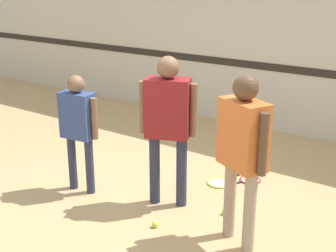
{
  "coord_description": "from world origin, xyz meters",
  "views": [
    {
      "loc": [
        2.93,
        -3.58,
        2.46
      ],
      "look_at": [
        0.24,
        0.24,
        0.91
      ],
      "focal_mm": 50.0,
      "sensor_mm": 36.0,
      "label": 1
    }
  ],
  "objects": [
    {
      "name": "wall_back",
      "position": [
        0.0,
        3.31,
        1.6
      ],
      "size": [
        16.0,
        0.07,
        3.2
      ],
      "color": "silver",
      "rests_on": "ground_plane"
    },
    {
      "name": "racket_second_spare",
      "position": [
        0.47,
        1.03,
        0.01
      ],
      "size": [
        0.35,
        0.55,
        0.03
      ],
      "rotation": [
        0.0,
        0.0,
        1.34
      ],
      "color": "#C6D838",
      "rests_on": "ground_plane"
    },
    {
      "name": "racket_spare_on_floor",
      "position": [
        0.72,
        1.29,
        0.01
      ],
      "size": [
        0.36,
        0.5,
        0.03
      ],
      "rotation": [
        0.0,
        0.0,
        4.22
      ],
      "color": "red",
      "rests_on": "ground_plane"
    },
    {
      "name": "tennis_ball_stray_left",
      "position": [
        -0.53,
        1.1,
        0.03
      ],
      "size": [
        0.07,
        0.07,
        0.07
      ],
      "primitive_type": "sphere",
      "color": "#CCE038",
      "rests_on": "ground_plane"
    },
    {
      "name": "tennis_ball_near_instructor",
      "position": [
        0.44,
        -0.26,
        0.03
      ],
      "size": [
        0.07,
        0.07,
        0.07
      ],
      "primitive_type": "sphere",
      "color": "#CCE038",
      "rests_on": "ground_plane"
    },
    {
      "name": "person_student_left",
      "position": [
        -0.77,
        -0.07,
        0.85
      ],
      "size": [
        0.52,
        0.26,
        1.38
      ],
      "rotation": [
        0.0,
        0.0,
        0.12
      ],
      "color": "#2D334C",
      "rests_on": "ground_plane"
    },
    {
      "name": "tennis_ball_stray_right",
      "position": [
        0.89,
        0.38,
        0.03
      ],
      "size": [
        0.07,
        0.07,
        0.07
      ],
      "primitive_type": "sphere",
      "color": "#CCE038",
      "rests_on": "ground_plane"
    },
    {
      "name": "person_instructor",
      "position": [
        0.24,
        0.24,
        1.02
      ],
      "size": [
        0.59,
        0.41,
        1.65
      ],
      "rotation": [
        0.0,
        0.0,
        0.39
      ],
      "color": "#2D334C",
      "rests_on": "ground_plane"
    },
    {
      "name": "tennis_ball_by_spare_racket",
      "position": [
        0.47,
        1.2,
        0.03
      ],
      "size": [
        0.07,
        0.07,
        0.07
      ],
      "primitive_type": "sphere",
      "color": "#CCE038",
      "rests_on": "ground_plane"
    },
    {
      "name": "person_student_right",
      "position": [
        1.24,
        -0.02,
        1.01
      ],
      "size": [
        0.57,
        0.42,
        1.63
      ],
      "rotation": [
        0.0,
        0.0,
        2.7
      ],
      "color": "tan",
      "rests_on": "ground_plane"
    },
    {
      "name": "ground_plane",
      "position": [
        0.0,
        0.0,
        0.0
      ],
      "size": [
        16.0,
        16.0,
        0.0
      ],
      "primitive_type": "plane",
      "color": "tan"
    }
  ]
}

